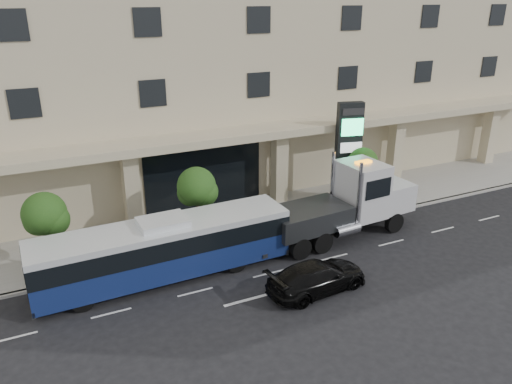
# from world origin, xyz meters

# --- Properties ---
(ground) EXTENTS (120.00, 120.00, 0.00)m
(ground) POSITION_xyz_m (0.00, 0.00, 0.00)
(ground) COLOR black
(ground) RESTS_ON ground
(sidewalk) EXTENTS (120.00, 6.00, 0.15)m
(sidewalk) POSITION_xyz_m (0.00, 5.00, 0.07)
(sidewalk) COLOR gray
(sidewalk) RESTS_ON ground
(curb) EXTENTS (120.00, 0.30, 0.15)m
(curb) POSITION_xyz_m (0.00, 2.00, 0.07)
(curb) COLOR gray
(curb) RESTS_ON ground
(convention_center) EXTENTS (60.00, 17.60, 20.00)m
(convention_center) POSITION_xyz_m (-0.00, 15.42, 9.97)
(convention_center) COLOR #C3B792
(convention_center) RESTS_ON ground
(tree_left) EXTENTS (2.27, 2.20, 4.22)m
(tree_left) POSITION_xyz_m (-9.97, 3.59, 3.11)
(tree_left) COLOR #422B19
(tree_left) RESTS_ON sidewalk
(tree_mid) EXTENTS (2.28, 2.20, 4.38)m
(tree_mid) POSITION_xyz_m (-1.97, 3.59, 3.26)
(tree_mid) COLOR #422B19
(tree_mid) RESTS_ON sidewalk
(tree_right) EXTENTS (2.10, 2.00, 4.04)m
(tree_right) POSITION_xyz_m (9.53, 3.59, 3.04)
(tree_right) COLOR #422B19
(tree_right) RESTS_ON sidewalk
(city_bus) EXTENTS (12.91, 3.01, 3.26)m
(city_bus) POSITION_xyz_m (-4.85, 0.47, 1.66)
(city_bus) COLOR black
(city_bus) RESTS_ON ground
(tow_truck) EXTENTS (10.81, 3.23, 4.91)m
(tow_truck) POSITION_xyz_m (6.26, 0.60, 2.02)
(tow_truck) COLOR #2D3033
(tow_truck) RESTS_ON ground
(black_sedan) EXTENTS (5.36, 2.59, 1.50)m
(black_sedan) POSITION_xyz_m (1.39, -3.89, 0.75)
(black_sedan) COLOR black
(black_sedan) RESTS_ON ground
(signage_pylon) EXTENTS (1.80, 1.01, 6.84)m
(signage_pylon) POSITION_xyz_m (9.14, 4.82, 3.62)
(signage_pylon) COLOR black
(signage_pylon) RESTS_ON sidewalk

